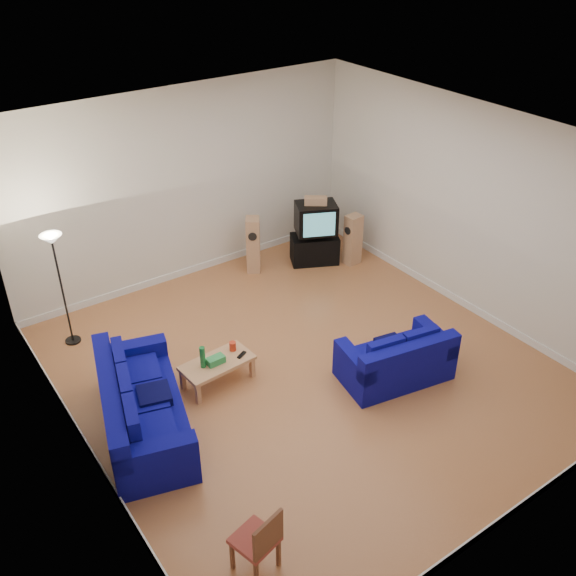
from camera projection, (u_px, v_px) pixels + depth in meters
room at (306, 272)px, 8.05m from camera, size 6.01×6.51×3.21m
sofa_three_seat at (139, 412)px, 7.67m from camera, size 1.45×2.27×0.81m
sofa_loveseat at (397, 362)px, 8.53m from camera, size 1.57×1.06×0.72m
coffee_table at (217, 365)px, 8.45m from camera, size 0.99×0.54×0.35m
bottle at (203, 357)px, 8.25m from camera, size 0.08×0.08×0.31m
tissue_box at (216, 360)px, 8.37m from camera, size 0.24×0.14×0.10m
red_canister at (233, 346)px, 8.60m from camera, size 0.11×0.11×0.13m
remote at (242, 355)px, 8.53m from camera, size 0.17×0.11×0.02m
tv_stand at (315, 249)px, 11.31m from camera, size 0.93×0.77×0.50m
av_receiver at (315, 232)px, 11.21m from camera, size 0.52×0.47×0.10m
television at (316, 218)px, 10.95m from camera, size 0.83×0.74×0.53m
centre_speaker at (316, 201)px, 10.78m from camera, size 0.40×0.35×0.13m
speaker_left at (253, 245)px, 10.92m from camera, size 0.35×0.37×0.99m
speaker_right at (353, 240)px, 11.15m from camera, size 0.30×0.23×0.92m
floor_lamp at (55, 255)px, 8.64m from camera, size 0.30×0.30×1.74m
dining_chair at (259, 540)px, 5.98m from camera, size 0.47×0.47×0.80m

